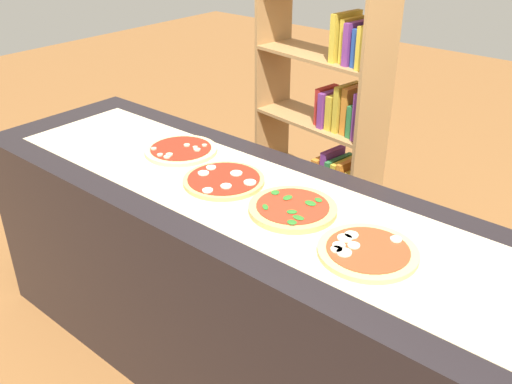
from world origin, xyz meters
TOP-DOWN VIEW (x-y plane):
  - ground_plane at (0.00, 0.00)m, footprint 12.00×12.00m
  - counter at (0.00, 0.00)m, footprint 2.62×0.75m
  - parchment_paper at (0.00, 0.00)m, footprint 2.29×0.52m
  - pizza_mushroom_0 at (-0.50, 0.09)m, footprint 0.31×0.31m
  - pizza_mozzarella_1 at (-0.17, 0.01)m, footprint 0.31×0.31m
  - pizza_spinach_2 at (0.17, 0.00)m, footprint 0.31×0.31m
  - pizza_mozzarella_3 at (0.49, -0.06)m, footprint 0.31×0.31m
  - bookshelf at (-0.38, 1.09)m, footprint 0.79×0.38m

SIDE VIEW (x-z plane):
  - ground_plane at x=0.00m, z-range 0.00..0.00m
  - counter at x=0.00m, z-range 0.00..0.90m
  - bookshelf at x=-0.38m, z-range -0.02..1.47m
  - parchment_paper at x=0.00m, z-range 0.90..0.90m
  - pizza_mushroom_0 at x=-0.50m, z-range 0.89..0.92m
  - pizza_mozzarella_1 at x=-0.17m, z-range 0.90..0.92m
  - pizza_mozzarella_3 at x=0.49m, z-range 0.90..0.92m
  - pizza_spinach_2 at x=0.17m, z-range 0.90..0.92m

